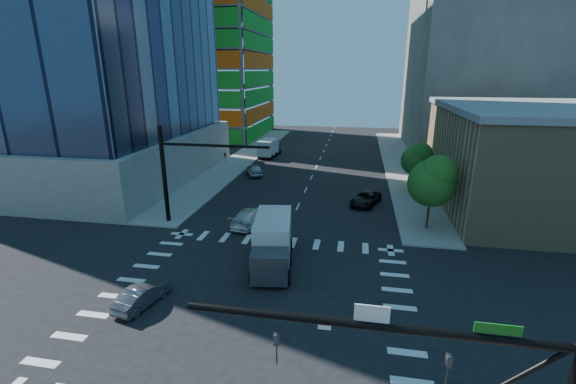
# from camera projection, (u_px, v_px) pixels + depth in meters

# --- Properties ---
(ground) EXTENTS (160.00, 160.00, 0.00)m
(ground) POSITION_uv_depth(u_px,v_px,m) (253.00, 302.00, 24.10)
(ground) COLOR black
(ground) RESTS_ON ground
(road_markings) EXTENTS (20.00, 20.00, 0.01)m
(road_markings) POSITION_uv_depth(u_px,v_px,m) (253.00, 302.00, 24.10)
(road_markings) COLOR silver
(road_markings) RESTS_ON ground
(sidewalk_ne) EXTENTS (5.00, 60.00, 0.15)m
(sidewalk_ne) POSITION_uv_depth(u_px,v_px,m) (400.00, 164.00, 59.46)
(sidewalk_ne) COLOR gray
(sidewalk_ne) RESTS_ON ground
(sidewalk_nw) EXTENTS (5.00, 60.00, 0.15)m
(sidewalk_nw) POSITION_uv_depth(u_px,v_px,m) (244.00, 157.00, 63.73)
(sidewalk_nw) COLOR gray
(sidewalk_nw) RESTS_ON ground
(construction_building) EXTENTS (25.16, 34.50, 70.60)m
(construction_building) POSITION_uv_depth(u_px,v_px,m) (201.00, 16.00, 79.45)
(construction_building) COLOR slate
(construction_building) RESTS_ON ground
(commercial_building) EXTENTS (20.50, 22.50, 10.60)m
(commercial_building) POSITION_uv_depth(u_px,v_px,m) (549.00, 159.00, 38.85)
(commercial_building) COLOR tan
(commercial_building) RESTS_ON ground
(bg_building_ne) EXTENTS (24.00, 30.00, 28.00)m
(bg_building_ne) POSITION_uv_depth(u_px,v_px,m) (485.00, 70.00, 66.84)
(bg_building_ne) COLOR #5C5853
(bg_building_ne) RESTS_ON ground
(signal_mast_nw) EXTENTS (10.20, 0.40, 9.00)m
(signal_mast_nw) POSITION_uv_depth(u_px,v_px,m) (179.00, 167.00, 34.94)
(signal_mast_nw) COLOR black
(signal_mast_nw) RESTS_ON sidewalk_nw
(tree_south) EXTENTS (4.16, 4.16, 6.82)m
(tree_south) POSITION_uv_depth(u_px,v_px,m) (434.00, 180.00, 33.57)
(tree_south) COLOR #382316
(tree_south) RESTS_ON sidewalk_ne
(tree_north) EXTENTS (3.54, 3.52, 5.78)m
(tree_north) POSITION_uv_depth(u_px,v_px,m) (418.00, 159.00, 44.98)
(tree_north) COLOR #382316
(tree_north) RESTS_ON sidewalk_ne
(car_nb_far) EXTENTS (3.83, 5.47, 1.39)m
(car_nb_far) POSITION_uv_depth(u_px,v_px,m) (366.00, 198.00, 41.43)
(car_nb_far) COLOR black
(car_nb_far) RESTS_ON ground
(car_sb_near) EXTENTS (3.13, 5.75, 1.58)m
(car_sb_near) POSITION_uv_depth(u_px,v_px,m) (251.00, 217.00, 35.95)
(car_sb_near) COLOR white
(car_sb_near) RESTS_ON ground
(car_sb_mid) EXTENTS (3.52, 4.96, 1.57)m
(car_sb_mid) POSITION_uv_depth(u_px,v_px,m) (254.00, 170.00, 53.10)
(car_sb_mid) COLOR #A5A8AD
(car_sb_mid) RESTS_ON ground
(car_sb_cross) EXTENTS (2.18, 4.15, 1.30)m
(car_sb_cross) POSITION_uv_depth(u_px,v_px,m) (142.00, 295.00, 23.62)
(car_sb_cross) COLOR #545459
(car_sb_cross) RESTS_ON ground
(box_truck_near) EXTENTS (3.76, 6.94, 3.46)m
(box_truck_near) POSITION_uv_depth(u_px,v_px,m) (272.00, 247.00, 28.06)
(box_truck_near) COLOR black
(box_truck_near) RESTS_ON ground
(box_truck_far) EXTENTS (2.92, 5.89, 2.99)m
(box_truck_far) POSITION_uv_depth(u_px,v_px,m) (270.00, 149.00, 64.44)
(box_truck_far) COLOR black
(box_truck_far) RESTS_ON ground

